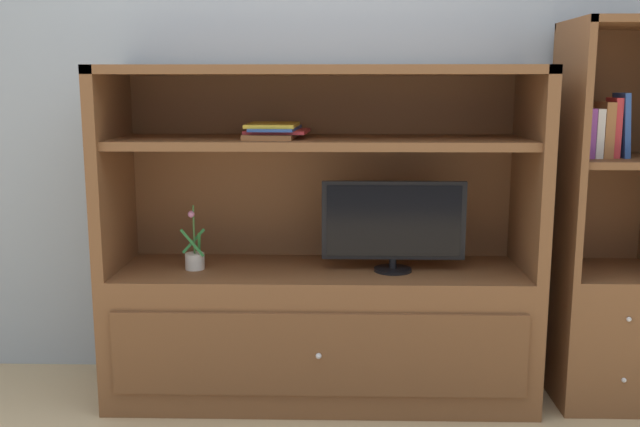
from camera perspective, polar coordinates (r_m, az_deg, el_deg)
name	(u,v)px	position (r m, az deg, el deg)	size (l,w,h in m)	color
painted_rear_wall	(322,76)	(3.34, 0.17, 10.97)	(6.00, 0.10, 2.80)	#9EA8B2
media_console	(320,294)	(3.14, 0.02, -6.48)	(1.82, 0.56, 1.44)	brown
tv_monitor	(394,223)	(3.02, 5.90, -0.79)	(0.61, 0.16, 0.39)	black
potted_plant	(195,258)	(3.12, -9.98, -3.51)	(0.11, 0.08, 0.28)	beige
magazine_stack	(274,131)	(3.01, -3.71, 6.63)	(0.27, 0.33, 0.06)	#A56638
bookshelf_tall	(608,279)	(3.33, 22.06, -4.85)	(0.46, 0.46, 1.62)	brown
upright_book_row	(601,130)	(3.19, 21.57, 6.22)	(0.19, 0.17, 0.27)	purple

